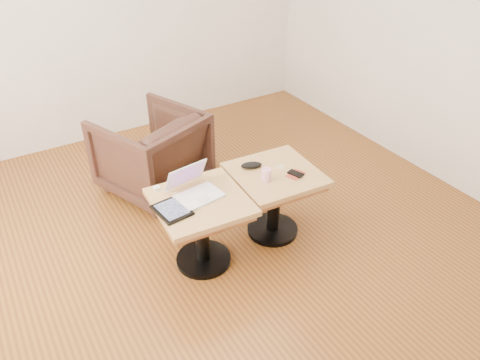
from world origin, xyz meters
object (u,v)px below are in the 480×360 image
side_table_left (201,216)px  laptop (195,189)px  side_table_right (274,188)px  armchair (152,153)px  striped_cup (266,175)px

side_table_left → laptop: bearing=94.6°
side_table_right → armchair: 1.20m
side_table_right → striped_cup: (-0.12, -0.06, 0.19)m
side_table_right → armchair: size_ratio=0.81×
side_table_right → laptop: bearing=178.5°
side_table_left → laptop: size_ratio=1.91×
armchair → striped_cup: bearing=89.8°
striped_cup → armchair: 1.22m
laptop → armchair: 1.04m
striped_cup → side_table_left: bearing=175.8°
side_table_right → armchair: bearing=121.2°
striped_cup → armchair: (-0.43, 1.12, -0.24)m
side_table_left → striped_cup: bearing=-0.5°
side_table_left → striped_cup: striped_cup is taller
laptop → armchair: bearing=77.9°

